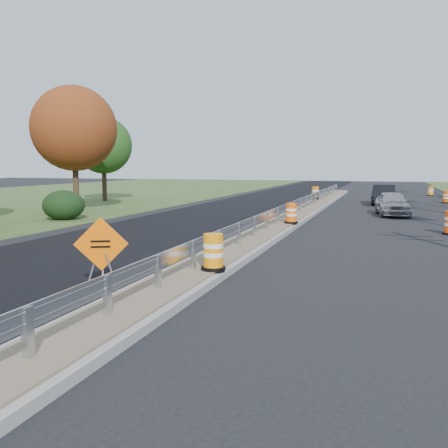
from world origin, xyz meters
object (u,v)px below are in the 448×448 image
(barrel_shoulder_far, at_px, (431,191))
(barrel_median_near, at_px, (213,253))
(car_silver, at_px, (392,203))
(car_dark_mid, at_px, (384,195))
(barrel_shoulder_mid, at_px, (446,197))
(caution_sign, at_px, (102,272))
(barrel_median_mid, at_px, (291,214))
(barrel_median_far, at_px, (315,193))

(barrel_shoulder_far, bearing_deg, barrel_median_near, -101.87)
(barrel_shoulder_far, distance_m, car_silver, 19.36)
(barrel_shoulder_far, relative_size, car_dark_mid, 0.20)
(barrel_shoulder_mid, bearing_deg, barrel_shoulder_far, 92.63)
(caution_sign, distance_m, car_silver, 20.32)
(caution_sign, xyz_separation_m, barrel_shoulder_far, (9.67, 38.38, -0.02))
(barrel_shoulder_far, distance_m, car_dark_mid, 12.10)
(barrel_median_mid, relative_size, barrel_median_far, 0.94)
(caution_sign, bearing_deg, barrel_median_near, 18.03)
(barrel_median_far, bearing_deg, car_dark_mid, -8.16)
(barrel_median_near, xyz_separation_m, barrel_shoulder_mid, (8.08, 27.86, -0.23))
(barrel_median_near, distance_m, car_silver, 17.99)
(barrel_median_mid, distance_m, barrel_shoulder_far, 27.38)
(caution_sign, height_order, barrel_median_near, caution_sign)
(barrel_shoulder_mid, distance_m, car_silver, 11.06)
(barrel_median_far, height_order, car_dark_mid, car_dark_mid)
(barrel_median_near, xyz_separation_m, car_silver, (4.28, 17.47, 0.01))
(barrel_median_mid, distance_m, barrel_shoulder_mid, 19.37)
(barrel_median_far, bearing_deg, caution_sign, -91.94)
(barrel_median_near, bearing_deg, barrel_shoulder_mid, 73.83)
(barrel_shoulder_mid, height_order, car_silver, car_silver)
(caution_sign, height_order, car_silver, caution_sign)
(barrel_median_far, bearing_deg, car_silver, -57.23)
(barrel_median_far, xyz_separation_m, car_dark_mid, (4.84, -0.69, 0.02))
(car_silver, height_order, car_dark_mid, car_dark_mid)
(car_dark_mid, bearing_deg, barrel_shoulder_mid, 34.17)
(barrel_shoulder_far, bearing_deg, caution_sign, -104.14)
(caution_sign, xyz_separation_m, barrel_shoulder_mid, (10.07, 29.71, 0.00))
(barrel_median_near, bearing_deg, barrel_median_far, 92.35)
(barrel_median_mid, bearing_deg, barrel_shoulder_far, 73.78)
(barrel_median_mid, distance_m, barrel_median_far, 15.57)
(barrel_shoulder_mid, distance_m, barrel_shoulder_far, 8.68)
(barrel_shoulder_mid, bearing_deg, caution_sign, -108.72)
(barrel_median_mid, relative_size, barrel_shoulder_mid, 0.99)
(car_silver, distance_m, car_dark_mid, 7.62)
(barrel_median_far, xyz_separation_m, car_silver, (5.34, -8.30, -0.01))
(barrel_shoulder_far, height_order, car_dark_mid, car_dark_mid)
(barrel_shoulder_mid, relative_size, car_silver, 0.23)
(caution_sign, bearing_deg, barrel_median_far, 63.22)
(barrel_median_near, relative_size, barrel_shoulder_far, 1.07)
(car_silver, bearing_deg, barrel_median_far, 115.10)
(barrel_shoulder_far, xyz_separation_m, car_dark_mid, (-3.90, -11.45, 0.30))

